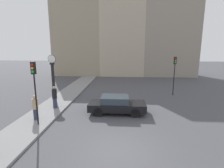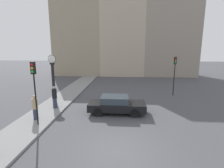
% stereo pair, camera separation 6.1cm
% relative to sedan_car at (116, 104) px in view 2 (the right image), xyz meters
% --- Properties ---
extents(ground_plane, '(120.00, 120.00, 0.00)m').
position_rel_sedan_car_xyz_m(ground_plane, '(0.37, -5.18, -0.70)').
color(ground_plane, '#47474C').
extents(sidewalk_corner, '(2.50, 26.31, 0.15)m').
position_rel_sedan_car_xyz_m(sidewalk_corner, '(-5.52, 5.97, -0.63)').
color(sidewalk_corner, gray).
rests_on(sidewalk_corner, ground_plane).
extents(building_row, '(25.41, 5.00, 15.99)m').
position_rel_sedan_car_xyz_m(building_row, '(0.41, 19.82, 6.37)').
color(building_row, gray).
rests_on(building_row, ground_plane).
extents(sedan_car, '(4.36, 1.82, 1.36)m').
position_rel_sedan_car_xyz_m(sedan_car, '(0.00, 0.00, 0.00)').
color(sedan_car, black).
rests_on(sedan_car, ground_plane).
extents(traffic_light_near, '(0.26, 0.24, 4.04)m').
position_rel_sedan_car_xyz_m(traffic_light_near, '(-4.94, -2.77, 2.33)').
color(traffic_light_near, black).
rests_on(traffic_light_near, sidewalk_corner).
extents(traffic_light_far, '(0.26, 0.24, 4.09)m').
position_rel_sedan_car_xyz_m(traffic_light_far, '(5.80, 5.67, 2.21)').
color(traffic_light_far, black).
rests_on(traffic_light_far, ground_plane).
extents(street_clock, '(0.76, 0.35, 4.21)m').
position_rel_sedan_car_xyz_m(street_clock, '(-6.26, 3.14, 1.57)').
color(street_clock, black).
rests_on(street_clock, sidewalk_corner).
extents(pedestrian_tan_coat, '(0.38, 0.38, 1.73)m').
position_rel_sedan_car_xyz_m(pedestrian_tan_coat, '(-5.47, -2.00, 0.32)').
color(pedestrian_tan_coat, '#2D334C').
rests_on(pedestrian_tan_coat, sidewalk_corner).
extents(pedestrian_black_jacket, '(0.38, 0.38, 1.82)m').
position_rel_sedan_car_xyz_m(pedestrian_black_jacket, '(-5.08, 0.40, 0.36)').
color(pedestrian_black_jacket, '#2D334C').
rests_on(pedestrian_black_jacket, sidewalk_corner).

